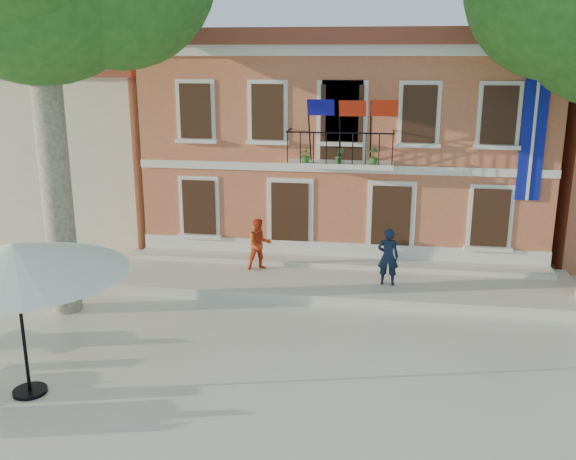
% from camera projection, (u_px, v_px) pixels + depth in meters
% --- Properties ---
extents(ground, '(90.00, 90.00, 0.00)m').
position_uv_depth(ground, '(236.00, 345.00, 15.37)').
color(ground, beige).
rests_on(ground, ground).
extents(main_building, '(13.50, 9.59, 7.50)m').
position_uv_depth(main_building, '(349.00, 137.00, 23.58)').
color(main_building, '#CC7049').
rests_on(main_building, ground).
extents(neighbor_west, '(9.40, 9.40, 6.40)m').
position_uv_depth(neighbor_west, '(71.00, 142.00, 26.38)').
color(neighbor_west, beige).
rests_on(neighbor_west, ground).
extents(terrace, '(14.00, 3.40, 0.30)m').
position_uv_depth(terrace, '(335.00, 281.00, 19.23)').
color(terrace, silver).
rests_on(terrace, ground).
extents(patio_umbrella, '(4.35, 4.35, 3.23)m').
position_uv_depth(patio_umbrella, '(14.00, 259.00, 12.43)').
color(patio_umbrella, black).
rests_on(patio_umbrella, ground).
extents(pedestrian_navy, '(0.63, 0.43, 1.68)m').
position_uv_depth(pedestrian_navy, '(388.00, 257.00, 18.33)').
color(pedestrian_navy, '#0E1C31').
rests_on(pedestrian_navy, terrace).
extents(pedestrian_orange, '(0.97, 0.89, 1.60)m').
position_uv_depth(pedestrian_orange, '(259.00, 244.00, 19.63)').
color(pedestrian_orange, red).
rests_on(pedestrian_orange, terrace).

